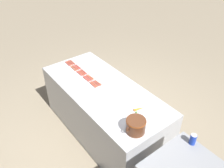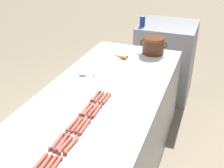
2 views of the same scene
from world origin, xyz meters
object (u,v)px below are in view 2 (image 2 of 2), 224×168
hot_dog_10 (49,166)px  hot_dog_11 (65,144)px  hot_dog_3 (85,109)px  hot_dog_12 (81,125)px  back_cabinet (165,60)px  soda_can (142,21)px  hot_dog_9 (99,97)px  serving_spoon (87,73)px  hot_dog_1 (57,141)px  hot_dog_8 (88,110)px  hot_dog_14 (103,98)px  hot_dog_13 (93,110)px  hot_dog_6 (62,143)px  hot_dog_15 (54,167)px  hot_dog_17 (84,127)px  hot_dog_0 (39,163)px  hot_dog_19 (107,98)px  hot_dog_7 (77,125)px  hot_dog_2 (72,124)px  bean_pot (153,44)px  hot_dog_18 (96,111)px  hot_dog_4 (95,96)px  carrot (120,56)px  hot_dog_5 (44,165)px

hot_dog_10 → hot_dog_11: (-0.01, 0.19, 0.00)m
hot_dog_3 → hot_dog_12: (0.06, -0.19, 0.00)m
back_cabinet → soda_can: (-0.29, -0.21, 0.56)m
hot_dog_9 → serving_spoon: hot_dog_9 is taller
hot_dog_1 → hot_dog_8: 0.38m
hot_dog_14 → hot_dog_13: bearing=-90.6°
hot_dog_13 → soda_can: size_ratio=1.35×
hot_dog_6 → hot_dog_13: size_ratio=1.00×
hot_dog_8 → hot_dog_9: (0.00, 0.19, 0.00)m
hot_dog_15 → hot_dog_17: 0.38m
hot_dog_0 → hot_dog_3: size_ratio=1.00×
hot_dog_3 → hot_dog_10: size_ratio=1.00×
hot_dog_1 → hot_dog_8: (0.03, 0.38, 0.00)m
hot_dog_19 → soda_can: size_ratio=1.36×
hot_dog_7 → hot_dog_0: bearing=-95.0°
hot_dog_2 → bean_pot: (0.20, 1.45, 0.09)m
hot_dog_6 → serving_spoon: hot_dog_6 is taller
hot_dog_6 → soda_can: soda_can is taller
hot_dog_0 → hot_dog_17: size_ratio=1.00×
back_cabinet → hot_dog_9: bearing=-95.9°
hot_dog_9 → serving_spoon: bearing=127.4°
back_cabinet → hot_dog_3: (-0.21, -2.03, 0.39)m
hot_dog_3 → hot_dog_2: bearing=-90.4°
back_cabinet → soda_can: size_ratio=7.89×
back_cabinet → hot_dog_9: (-0.19, -1.83, 0.39)m
hot_dog_12 → hot_dog_18: 0.19m
hot_dog_17 → hot_dog_11: bearing=-99.5°
hot_dog_4 → carrot: carrot is taller
hot_dog_18 → hot_dog_12: bearing=-98.9°
hot_dog_6 → bean_pot: (0.17, 1.64, 0.09)m
back_cabinet → hot_dog_7: size_ratio=5.82×
back_cabinet → hot_dog_12: size_ratio=5.82×
hot_dog_6 → carrot: 1.40m
hot_dog_8 → hot_dog_10: 0.58m
back_cabinet → hot_dog_15: back_cabinet is taller
back_cabinet → hot_dog_6: 2.45m
hot_dog_1 → carrot: bearing=93.6°
back_cabinet → hot_dog_10: back_cabinet is taller
hot_dog_0 → hot_dog_7: 0.39m
hot_dog_2 → hot_dog_14: size_ratio=1.00×
hot_dog_6 → hot_dog_18: bearing=81.3°
hot_dog_5 → hot_dog_10: bearing=1.1°
hot_dog_13 → hot_dog_17: same height
hot_dog_19 → back_cabinet: bearing=86.1°
hot_dog_0 → hot_dog_10: size_ratio=1.00×
hot_dog_9 → hot_dog_11: same height
hot_dog_4 → bean_pot: bean_pot is taller
hot_dog_4 → hot_dog_15: bearing=-83.1°
hot_dog_4 → hot_dog_11: same height
hot_dog_3 → hot_dog_15: same height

